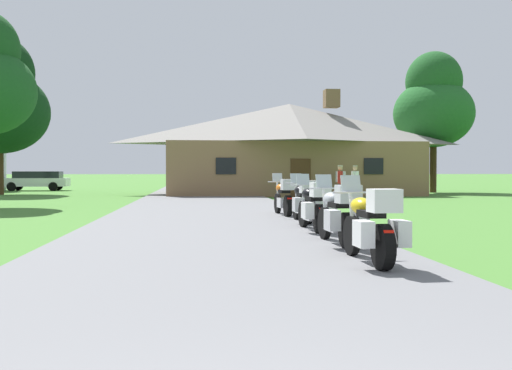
{
  "coord_description": "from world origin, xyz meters",
  "views": [
    {
      "loc": [
        -0.38,
        -1.6,
        1.42
      ],
      "look_at": [
        2.13,
        23.55,
        0.82
      ],
      "focal_mm": 41.28,
      "sensor_mm": 36.0,
      "label": 1
    }
  ],
  "objects_px": {
    "motorcycle_silver_second_in_row": "(339,215)",
    "motorcycle_orange_farthest_in_row": "(284,197)",
    "tree_right_of_lodge": "(434,104)",
    "motorcycle_yellow_nearest_to_camera": "(371,227)",
    "bystander_white_shirt_near_lodge": "(341,180)",
    "bystander_white_shirt_by_tree": "(355,181)",
    "motorcycle_black_fourth_in_row": "(304,202)",
    "bystander_red_shirt_beside_signpost": "(340,182)",
    "motorcycle_black_third_in_row": "(314,207)",
    "parked_white_suv_far_left": "(36,180)"
  },
  "relations": [
    {
      "from": "motorcycle_black_third_in_row",
      "to": "motorcycle_yellow_nearest_to_camera",
      "type": "bearing_deg",
      "value": -95.37
    },
    {
      "from": "bystander_white_shirt_by_tree",
      "to": "motorcycle_black_fourth_in_row",
      "type": "bearing_deg",
      "value": 18.61
    },
    {
      "from": "bystander_red_shirt_beside_signpost",
      "to": "bystander_white_shirt_by_tree",
      "type": "relative_size",
      "value": 1.0
    },
    {
      "from": "motorcycle_black_third_in_row",
      "to": "bystander_white_shirt_near_lodge",
      "type": "bearing_deg",
      "value": 70.23
    },
    {
      "from": "motorcycle_orange_farthest_in_row",
      "to": "bystander_white_shirt_by_tree",
      "type": "bearing_deg",
      "value": 57.64
    },
    {
      "from": "motorcycle_black_third_in_row",
      "to": "motorcycle_silver_second_in_row",
      "type": "bearing_deg",
      "value": -94.9
    },
    {
      "from": "bystander_red_shirt_beside_signpost",
      "to": "parked_white_suv_far_left",
      "type": "distance_m",
      "value": 25.43
    },
    {
      "from": "motorcycle_black_fourth_in_row",
      "to": "bystander_white_shirt_near_lodge",
      "type": "height_order",
      "value": "bystander_white_shirt_near_lodge"
    },
    {
      "from": "motorcycle_black_fourth_in_row",
      "to": "bystander_white_shirt_by_tree",
      "type": "relative_size",
      "value": 1.24
    },
    {
      "from": "motorcycle_yellow_nearest_to_camera",
      "to": "tree_right_of_lodge",
      "type": "relative_size",
      "value": 0.22
    },
    {
      "from": "bystander_white_shirt_near_lodge",
      "to": "parked_white_suv_far_left",
      "type": "height_order",
      "value": "bystander_white_shirt_near_lodge"
    },
    {
      "from": "motorcycle_silver_second_in_row",
      "to": "motorcycle_black_third_in_row",
      "type": "xyz_separation_m",
      "value": [
        0.04,
        2.56,
        0.0
      ]
    },
    {
      "from": "motorcycle_silver_second_in_row",
      "to": "bystander_white_shirt_by_tree",
      "type": "bearing_deg",
      "value": 70.04
    },
    {
      "from": "motorcycle_yellow_nearest_to_camera",
      "to": "tree_right_of_lodge",
      "type": "xyz_separation_m",
      "value": [
        13.08,
        29.35,
        5.26
      ]
    },
    {
      "from": "motorcycle_silver_second_in_row",
      "to": "tree_right_of_lodge",
      "type": "distance_m",
      "value": 30.51
    },
    {
      "from": "motorcycle_yellow_nearest_to_camera",
      "to": "motorcycle_silver_second_in_row",
      "type": "height_order",
      "value": "same"
    },
    {
      "from": "bystander_white_shirt_by_tree",
      "to": "parked_white_suv_far_left",
      "type": "distance_m",
      "value": 25.62
    },
    {
      "from": "motorcycle_yellow_nearest_to_camera",
      "to": "bystander_white_shirt_by_tree",
      "type": "height_order",
      "value": "bystander_white_shirt_by_tree"
    },
    {
      "from": "motorcycle_silver_second_in_row",
      "to": "motorcycle_black_third_in_row",
      "type": "height_order",
      "value": "same"
    },
    {
      "from": "bystander_white_shirt_by_tree",
      "to": "motorcycle_yellow_nearest_to_camera",
      "type": "bearing_deg",
      "value": 25.63
    },
    {
      "from": "bystander_white_shirt_near_lodge",
      "to": "bystander_red_shirt_beside_signpost",
      "type": "bearing_deg",
      "value": -72.62
    },
    {
      "from": "bystander_red_shirt_beside_signpost",
      "to": "bystander_white_shirt_by_tree",
      "type": "bearing_deg",
      "value": 137.18
    },
    {
      "from": "tree_right_of_lodge",
      "to": "motorcycle_black_third_in_row",
      "type": "bearing_deg",
      "value": -117.85
    },
    {
      "from": "bystander_white_shirt_near_lodge",
      "to": "motorcycle_silver_second_in_row",
      "type": "bearing_deg",
      "value": -72.45
    },
    {
      "from": "bystander_white_shirt_near_lodge",
      "to": "bystander_red_shirt_beside_signpost",
      "type": "relative_size",
      "value": 1.0
    },
    {
      "from": "motorcycle_silver_second_in_row",
      "to": "bystander_white_shirt_near_lodge",
      "type": "bearing_deg",
      "value": 72.33
    },
    {
      "from": "motorcycle_yellow_nearest_to_camera",
      "to": "motorcycle_orange_farthest_in_row",
      "type": "distance_m",
      "value": 9.62
    },
    {
      "from": "bystander_red_shirt_beside_signpost",
      "to": "bystander_white_shirt_near_lodge",
      "type": "bearing_deg",
      "value": 176.99
    },
    {
      "from": "motorcycle_orange_farthest_in_row",
      "to": "parked_white_suv_far_left",
      "type": "relative_size",
      "value": 0.45
    },
    {
      "from": "bystander_red_shirt_beside_signpost",
      "to": "tree_right_of_lodge",
      "type": "xyz_separation_m",
      "value": [
        9.16,
        11.61,
        4.92
      ]
    },
    {
      "from": "motorcycle_orange_farthest_in_row",
      "to": "tree_right_of_lodge",
      "type": "distance_m",
      "value": 24.18
    },
    {
      "from": "parked_white_suv_far_left",
      "to": "motorcycle_black_fourth_in_row",
      "type": "bearing_deg",
      "value": -154.47
    },
    {
      "from": "motorcycle_black_fourth_in_row",
      "to": "motorcycle_orange_farthest_in_row",
      "type": "relative_size",
      "value": 1.0
    },
    {
      "from": "motorcycle_black_fourth_in_row",
      "to": "motorcycle_orange_farthest_in_row",
      "type": "distance_m",
      "value": 2.59
    },
    {
      "from": "bystander_white_shirt_near_lodge",
      "to": "bystander_red_shirt_beside_signpost",
      "type": "height_order",
      "value": "same"
    },
    {
      "from": "bystander_red_shirt_beside_signpost",
      "to": "motorcycle_yellow_nearest_to_camera",
      "type": "bearing_deg",
      "value": -1.3
    },
    {
      "from": "tree_right_of_lodge",
      "to": "motorcycle_orange_farthest_in_row",
      "type": "bearing_deg",
      "value": -123.27
    },
    {
      "from": "motorcycle_black_fourth_in_row",
      "to": "bystander_red_shirt_beside_signpost",
      "type": "relative_size",
      "value": 1.24
    },
    {
      "from": "motorcycle_black_third_in_row",
      "to": "tree_right_of_lodge",
      "type": "distance_m",
      "value": 28.24
    },
    {
      "from": "motorcycle_silver_second_in_row",
      "to": "motorcycle_orange_farthest_in_row",
      "type": "xyz_separation_m",
      "value": [
        0.05,
        7.35,
        0.01
      ]
    },
    {
      "from": "motorcycle_black_third_in_row",
      "to": "parked_white_suv_far_left",
      "type": "bearing_deg",
      "value": 110.85
    },
    {
      "from": "motorcycle_black_third_in_row",
      "to": "bystander_white_shirt_by_tree",
      "type": "distance_m",
      "value": 14.34
    },
    {
      "from": "bystander_red_shirt_beside_signpost",
      "to": "tree_right_of_lodge",
      "type": "relative_size",
      "value": 0.18
    },
    {
      "from": "bystander_red_shirt_beside_signpost",
      "to": "motorcycle_black_third_in_row",
      "type": "bearing_deg",
      "value": -5.23
    },
    {
      "from": "motorcycle_silver_second_in_row",
      "to": "motorcycle_yellow_nearest_to_camera",
      "type": "bearing_deg",
      "value": -95.6
    },
    {
      "from": "motorcycle_black_fourth_in_row",
      "to": "bystander_white_shirt_near_lodge",
      "type": "xyz_separation_m",
      "value": [
        4.81,
        15.42,
        0.34
      ]
    },
    {
      "from": "motorcycle_black_fourth_in_row",
      "to": "bystander_white_shirt_by_tree",
      "type": "distance_m",
      "value": 12.2
    },
    {
      "from": "bystander_white_shirt_by_tree",
      "to": "tree_right_of_lodge",
      "type": "height_order",
      "value": "tree_right_of_lodge"
    },
    {
      "from": "tree_right_of_lodge",
      "to": "motorcycle_yellow_nearest_to_camera",
      "type": "bearing_deg",
      "value": -114.01
    },
    {
      "from": "motorcycle_silver_second_in_row",
      "to": "motorcycle_orange_farthest_in_row",
      "type": "bearing_deg",
      "value": 85.88
    }
  ]
}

